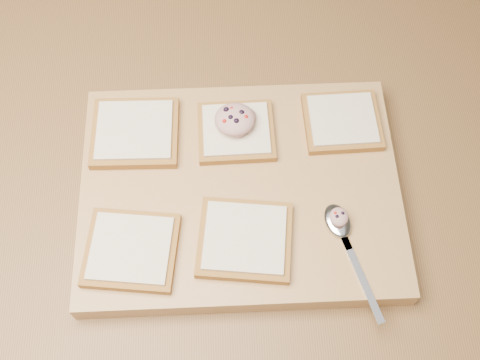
# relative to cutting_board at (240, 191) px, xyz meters

# --- Properties ---
(ground) EXTENTS (4.00, 4.00, 0.00)m
(ground) POSITION_rel_cutting_board_xyz_m (-0.11, 0.05, -0.92)
(ground) COLOR #515459
(ground) RESTS_ON ground
(island_counter) EXTENTS (2.00, 0.80, 0.90)m
(island_counter) POSITION_rel_cutting_board_xyz_m (-0.11, 0.05, -0.46)
(island_counter) COLOR slate
(island_counter) RESTS_ON ground
(cutting_board) EXTENTS (0.46, 0.35, 0.04)m
(cutting_board) POSITION_rel_cutting_board_xyz_m (0.00, 0.00, 0.00)
(cutting_board) COLOR #A98148
(cutting_board) RESTS_ON island_counter
(bread_far_left) EXTENTS (0.13, 0.12, 0.02)m
(bread_far_left) POSITION_rel_cutting_board_xyz_m (-0.15, 0.09, 0.03)
(bread_far_left) COLOR brown
(bread_far_left) RESTS_ON cutting_board
(bread_far_center) EXTENTS (0.11, 0.10, 0.02)m
(bread_far_center) POSITION_rel_cutting_board_xyz_m (-0.00, 0.09, 0.03)
(bread_far_center) COLOR brown
(bread_far_center) RESTS_ON cutting_board
(bread_far_right) EXTENTS (0.12, 0.11, 0.02)m
(bread_far_right) POSITION_rel_cutting_board_xyz_m (0.16, 0.10, 0.03)
(bread_far_right) COLOR brown
(bread_far_right) RESTS_ON cutting_board
(bread_near_left) EXTENTS (0.13, 0.13, 0.02)m
(bread_near_left) POSITION_rel_cutting_board_xyz_m (-0.15, -0.09, 0.03)
(bread_near_left) COLOR brown
(bread_near_left) RESTS_ON cutting_board
(bread_near_center) EXTENTS (0.14, 0.13, 0.02)m
(bread_near_center) POSITION_rel_cutting_board_xyz_m (0.00, -0.09, 0.03)
(bread_near_center) COLOR brown
(bread_near_center) RESTS_ON cutting_board
(tuna_salad_dollop) EXTENTS (0.06, 0.06, 0.03)m
(tuna_salad_dollop) POSITION_rel_cutting_board_xyz_m (-0.00, 0.09, 0.05)
(tuna_salad_dollop) COLOR tan
(tuna_salad_dollop) RESTS_ON bread_far_center
(spoon) EXTENTS (0.07, 0.17, 0.01)m
(spoon) POSITION_rel_cutting_board_xyz_m (0.14, -0.08, 0.02)
(spoon) COLOR silver
(spoon) RESTS_ON cutting_board
(spoon_salad) EXTENTS (0.03, 0.03, 0.02)m
(spoon_salad) POSITION_rel_cutting_board_xyz_m (0.13, -0.06, 0.04)
(spoon_salad) COLOR tan
(spoon_salad) RESTS_ON spoon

